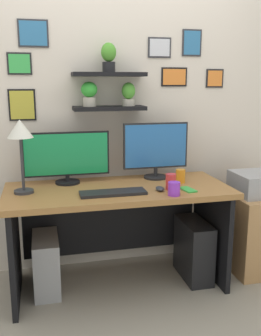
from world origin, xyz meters
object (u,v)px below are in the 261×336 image
Objects in this scene: desk at (117,214)px; desk_lamp at (20,136)px; computer_mouse at (160,189)px; coffee_mug at (174,189)px; monitor_left at (67,157)px; monitor_right at (156,149)px; printer at (259,183)px; keyboard at (113,193)px; computer_tower_right at (194,249)px; water_cup at (171,182)px; cell_phone at (188,190)px; drawer_cabinet at (255,231)px; computer_tower_left at (46,264)px; pen_cup at (180,176)px.

desk_lamp is (-0.64, -0.03, 0.60)m from desk.
computer_mouse is 1.00× the size of coffee_mug.
monitor_left is 0.83m from coffee_mug.
computer_mouse is 0.18× the size of desk_lamp.
monitor_right is 1.03× the size of desk_lamp.
printer is at bearing -7.47° from monitor_left.
monitor_right reaches higher than keyboard.
printer is at bearing 3.97° from computer_tower_right.
desk is at bearing 143.23° from computer_mouse.
monitor_right is 5.61× the size of coffee_mug.
water_cup is (0.41, 0.02, 0.05)m from keyboard.
monitor_right is 0.46m from cell_phone.
monitor_left reaches higher than drawer_cabinet.
monitor_left reaches higher than printer.
desk is at bearing 143.94° from cell_phone.
desk reaches higher than drawer_cabinet.
monitor_left is at bearing 126.73° from keyboard.
computer_tower_left is at bearing 165.63° from computer_mouse.
water_cup is (0.01, -0.34, -0.17)m from monitor_right.
monitor_right reaches higher than computer_tower_right.
cell_phone is 1.56× the size of coffee_mug.
drawer_cabinet is 1.65m from computer_tower_left.
computer_mouse is 0.09m from water_cup.
printer reaches higher than drawer_cabinet.
coffee_mug reaches higher than desk.
monitor_right reaches higher than water_cup.
coffee_mug is 0.68m from computer_tower_right.
water_cup is at bearing -11.88° from computer_tower_left.
monitor_right is 1.12× the size of computer_tower_right.
drawer_cabinet reaches higher than computer_tower_right.
computer_mouse reaches higher than desk.
pen_cup reaches higher than cell_phone.
computer_mouse is 0.64× the size of cell_phone.
water_cup is at bearing -129.76° from pen_cup.
pen_cup is (0.21, 0.17, 0.04)m from computer_mouse.
printer is (0.67, 0.20, -0.05)m from cell_phone.
coffee_mug is at bearing -16.66° from desk_lamp.
desk is 17.47× the size of coffee_mug.
printer is 0.94× the size of computer_tower_left.
computer_tower_right is (0.92, -0.23, -0.72)m from monitor_left.
keyboard is 1.20m from printer.
desk is at bearing 178.57° from drawer_cabinet.
pen_cup is 1.16m from computer_tower_left.
printer is 1.72m from computer_tower_left.
keyboard is at bearing -138.04° from monitor_right.
drawer_cabinet is at bearing 8.21° from keyboard.
desk_lamp is 0.94m from computer_tower_left.
keyboard is 0.41m from water_cup.
drawer_cabinet is (1.12, -0.03, -0.23)m from desk.
pen_cup is at bearing 179.32° from printer.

